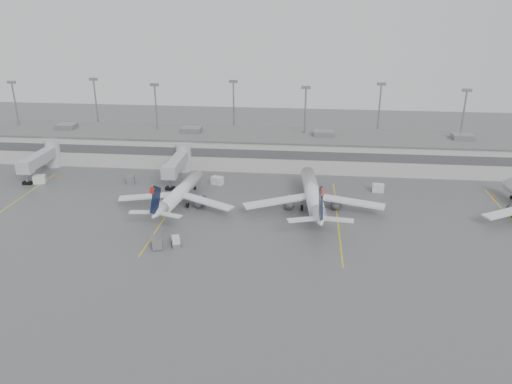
# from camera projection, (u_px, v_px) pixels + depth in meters

# --- Properties ---
(ground) EXTENTS (260.00, 260.00, 0.00)m
(ground) POSITION_uv_depth(u_px,v_px,m) (235.00, 274.00, 80.81)
(ground) COLOR #4E4E51
(ground) RESTS_ON ground
(terminal) EXTENTS (152.00, 17.00, 9.45)m
(terminal) POSITION_uv_depth(u_px,v_px,m) (266.00, 148.00, 132.96)
(terminal) COLOR #AFAFA9
(terminal) RESTS_ON ground
(light_masts) EXTENTS (142.40, 8.00, 20.60)m
(light_masts) POSITION_uv_depth(u_px,v_px,m) (268.00, 115.00, 135.42)
(light_masts) COLOR gray
(light_masts) RESTS_ON ground
(jet_bridge_left) EXTENTS (4.00, 17.20, 7.00)m
(jet_bridge_left) POSITION_uv_depth(u_px,v_px,m) (45.00, 157.00, 127.10)
(jet_bridge_left) COLOR #97999C
(jet_bridge_left) RESTS_ON ground
(jet_bridge_right) EXTENTS (4.00, 17.20, 7.00)m
(jet_bridge_right) POSITION_uv_depth(u_px,v_px,m) (180.00, 161.00, 123.71)
(jet_bridge_right) COLOR #97999C
(jet_bridge_right) RESTS_ON ground
(stand_markings) EXTENTS (105.25, 40.00, 0.01)m
(stand_markings) POSITION_uv_depth(u_px,v_px,m) (252.00, 214.00, 103.02)
(stand_markings) COLOR #D7C30C
(stand_markings) RESTS_ON ground
(jet_mid_left) EXTENTS (25.41, 28.64, 9.28)m
(jet_mid_left) POSITION_uv_depth(u_px,v_px,m) (179.00, 193.00, 106.16)
(jet_mid_left) COLOR silver
(jet_mid_left) RESTS_ON ground
(jet_mid_right) EXTENTS (29.38, 33.06, 10.70)m
(jet_mid_right) POSITION_uv_depth(u_px,v_px,m) (313.00, 195.00, 104.33)
(jet_mid_right) COLOR silver
(jet_mid_right) RESTS_ON ground
(baggage_tug) EXTENTS (2.34, 2.89, 1.62)m
(baggage_tug) POSITION_uv_depth(u_px,v_px,m) (176.00, 242.00, 90.08)
(baggage_tug) COLOR silver
(baggage_tug) RESTS_ON ground
(baggage_cart) EXTENTS (2.66, 3.41, 1.93)m
(baggage_cart) POSITION_uv_depth(u_px,v_px,m) (157.00, 242.00, 89.14)
(baggage_cart) COLOR slate
(baggage_cart) RESTS_ON ground
(gse_uld_a) EXTENTS (3.15, 2.54, 1.94)m
(gse_uld_a) POSITION_uv_depth(u_px,v_px,m) (40.00, 179.00, 119.99)
(gse_uld_a) COLOR silver
(gse_uld_a) RESTS_ON ground
(gse_uld_b) EXTENTS (3.09, 2.55, 1.88)m
(gse_uld_b) POSITION_uv_depth(u_px,v_px,m) (217.00, 181.00, 119.20)
(gse_uld_b) COLOR silver
(gse_uld_b) RESTS_ON ground
(gse_uld_c) EXTENTS (2.77, 2.00, 1.84)m
(gse_uld_c) POSITION_uv_depth(u_px,v_px,m) (378.00, 188.00, 114.65)
(gse_uld_c) COLOR silver
(gse_uld_c) RESTS_ON ground
(gse_loader) EXTENTS (2.51, 3.26, 1.80)m
(gse_loader) POSITION_uv_depth(u_px,v_px,m) (131.00, 179.00, 120.27)
(gse_loader) COLOR slate
(gse_loader) RESTS_ON ground
(cone_a) EXTENTS (0.40, 0.40, 0.64)m
(cone_a) POSITION_uv_depth(u_px,v_px,m) (59.00, 177.00, 123.32)
(cone_a) COLOR #FC5C05
(cone_a) RESTS_ON ground
(cone_b) EXTENTS (0.39, 0.39, 0.63)m
(cone_b) POSITION_uv_depth(u_px,v_px,m) (199.00, 197.00, 111.21)
(cone_b) COLOR #FC5C05
(cone_b) RESTS_ON ground
(cone_c) EXTENTS (0.42, 0.42, 0.67)m
(cone_c) POSITION_uv_depth(u_px,v_px,m) (348.00, 198.00, 110.32)
(cone_c) COLOR #FC5C05
(cone_c) RESTS_ON ground
(cone_d) EXTENTS (0.50, 0.50, 0.80)m
(cone_d) POSITION_uv_depth(u_px,v_px,m) (495.00, 196.00, 111.45)
(cone_d) COLOR #FC5C05
(cone_d) RESTS_ON ground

